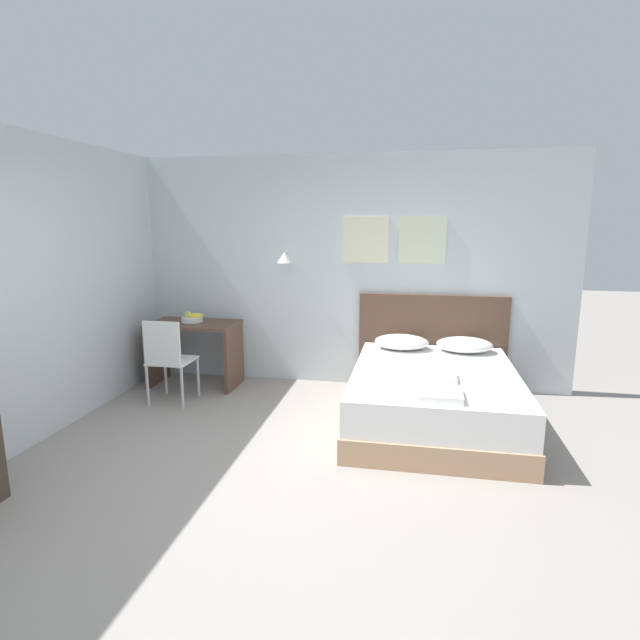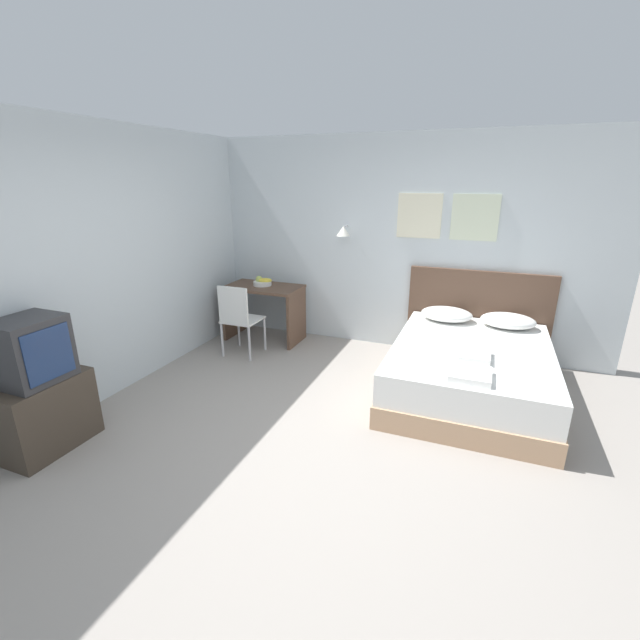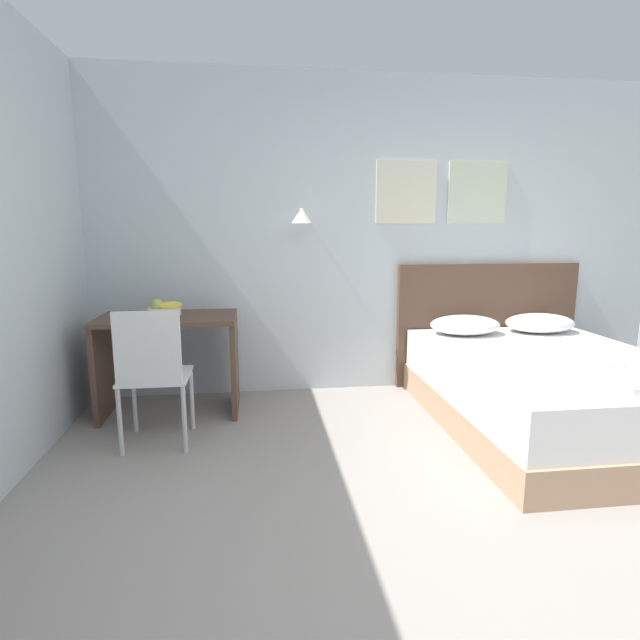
% 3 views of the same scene
% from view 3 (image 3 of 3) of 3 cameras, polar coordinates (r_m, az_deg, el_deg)
% --- Properties ---
extents(ground_plane, '(24.00, 24.00, 0.00)m').
position_cam_3_polar(ground_plane, '(2.33, 20.18, -27.17)').
color(ground_plane, gray).
extents(wall_back, '(5.35, 0.31, 2.65)m').
position_cam_3_polar(wall_back, '(4.34, 5.12, 9.48)').
color(wall_back, silver).
rests_on(wall_back, ground_plane).
extents(bed, '(1.53, 2.03, 0.53)m').
position_cam_3_polar(bed, '(3.92, 24.96, -7.46)').
color(bed, tan).
rests_on(bed, ground_plane).
extents(headboard, '(1.65, 0.06, 1.09)m').
position_cam_3_polar(headboard, '(4.73, 18.52, -0.48)').
color(headboard, brown).
rests_on(headboard, ground_plane).
extents(pillow_left, '(0.59, 0.42, 0.16)m').
position_cam_3_polar(pillow_left, '(4.33, 16.24, -0.54)').
color(pillow_left, white).
rests_on(pillow_left, bed).
extents(pillow_right, '(0.59, 0.42, 0.16)m').
position_cam_3_polar(pillow_right, '(4.63, 23.82, -0.31)').
color(pillow_right, white).
rests_on(pillow_right, bed).
extents(folded_towel_near_foot, '(0.27, 0.33, 0.06)m').
position_cam_3_polar(folded_towel_near_foot, '(3.62, 28.34, -4.29)').
color(folded_towel_near_foot, white).
rests_on(folded_towel_near_foot, bed).
extents(folded_towel_mid_bed, '(0.34, 0.33, 0.06)m').
position_cam_3_polar(folded_towel_mid_bed, '(3.26, 32.63, -6.19)').
color(folded_towel_mid_bed, white).
rests_on(folded_towel_mid_bed, bed).
extents(desk, '(1.01, 0.59, 0.75)m').
position_cam_3_polar(desk, '(3.95, -16.84, -3.03)').
color(desk, brown).
rests_on(desk, ground_plane).
extents(desk_chair, '(0.43, 0.43, 0.91)m').
position_cam_3_polar(desk_chair, '(3.32, -18.63, -5.21)').
color(desk_chair, white).
rests_on(desk_chair, ground_plane).
extents(fruit_bowl, '(0.27, 0.24, 0.13)m').
position_cam_3_polar(fruit_bowl, '(3.93, -17.38, 1.14)').
color(fruit_bowl, silver).
rests_on(fruit_bowl, desk).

